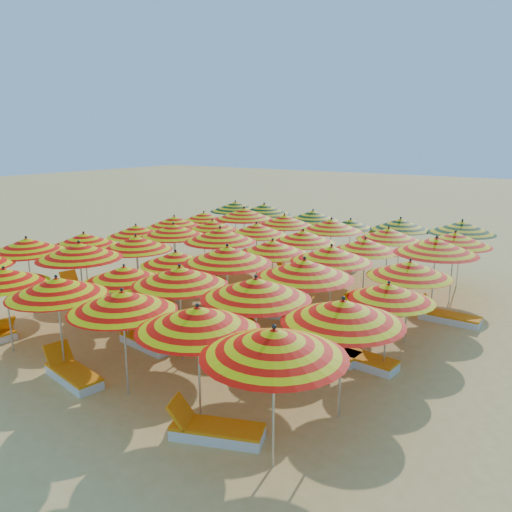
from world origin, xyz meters
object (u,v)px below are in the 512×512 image
umbrella_18 (136,231)px  lounger_4 (77,290)px  umbrella_25 (212,226)px  umbrella_36 (235,207)px  umbrella_6 (27,245)px  umbrella_41 (462,227)px  umbrella_38 (313,216)px  lounger_13 (296,271)px  umbrella_20 (220,235)px  umbrella_5 (274,343)px  umbrella_13 (136,243)px  umbrella_3 (122,301)px  lounger_2 (215,430)px  umbrella_15 (227,255)px  umbrella_26 (256,229)px  umbrella_17 (388,292)px  lounger_8 (360,359)px  umbrella_24 (174,222)px  lounger_10 (345,325)px  umbrella_1 (4,277)px  umbrella_40 (400,224)px  umbrella_29 (436,246)px  lounger_14 (335,265)px  umbrella_7 (79,251)px  lounger_12 (448,317)px  umbrella_4 (198,318)px  umbrella_33 (331,225)px  umbrella_12 (84,239)px  umbrella_19 (173,230)px  umbrella_23 (410,269)px  umbrella_10 (256,288)px  umbrella_32 (285,220)px  umbrella_2 (57,287)px  umbrella_37 (264,209)px  umbrella_21 (273,247)px  umbrella_28 (365,245)px  lounger_3 (149,342)px  umbrella_39 (351,224)px  lounger_1 (73,374)px  lounger_7 (325,350)px  lounger_9 (285,313)px  umbrella_16 (304,269)px  lounger_5 (189,322)px  umbrella_11 (343,311)px  beachgoer_b (165,286)px  umbrella_30 (204,217)px

umbrella_18 → lounger_4: umbrella_18 is taller
umbrella_25 → umbrella_36: 4.37m
umbrella_6 → umbrella_41: 14.62m
umbrella_18 → umbrella_38: 7.41m
lounger_13 → umbrella_20: bearing=69.0°
umbrella_5 → umbrella_18: size_ratio=1.25×
lounger_4 → umbrella_13: bearing=-159.8°
umbrella_3 → lounger_2: (2.54, -0.21, -1.94)m
umbrella_15 → umbrella_26: umbrella_15 is taller
umbrella_17 → lounger_8: umbrella_17 is taller
umbrella_24 → lounger_10: (8.40, -2.04, -1.91)m
umbrella_1 → umbrella_41: umbrella_41 is taller
umbrella_15 → umbrella_40: bearing=75.9°
umbrella_20 → umbrella_29: umbrella_29 is taller
lounger_14 → umbrella_13: bearing=69.3°
umbrella_7 → lounger_12: size_ratio=1.83×
umbrella_26 → umbrella_29: 6.36m
umbrella_4 → umbrella_33: umbrella_33 is taller
umbrella_24 → umbrella_38: umbrella_38 is taller
umbrella_12 → umbrella_25: 4.77m
umbrella_19 → umbrella_12: bearing=-129.2°
umbrella_23 → lounger_8: size_ratio=1.32×
umbrella_10 → umbrella_19: (-6.38, 4.23, -0.06)m
umbrella_32 → umbrella_33: (2.00, 0.05, 0.01)m
umbrella_13 → umbrella_15: 3.73m
umbrella_10 → umbrella_20: (-4.30, 4.23, 0.00)m
umbrella_1 → umbrella_38: 12.50m
umbrella_2 → lounger_14: (1.17, 12.12, -1.93)m
umbrella_3 → lounger_12: umbrella_3 is taller
umbrella_36 → umbrella_37: size_ratio=1.06×
umbrella_18 → umbrella_23: size_ratio=0.96×
umbrella_21 → lounger_10: size_ratio=1.35×
umbrella_23 → umbrella_25: bearing=165.8°
umbrella_7 → umbrella_36: 10.24m
umbrella_17 → umbrella_1: bearing=-152.7°
umbrella_33 → umbrella_15: bearing=-90.2°
umbrella_28 → lounger_3: (-3.34, -6.24, -1.88)m
umbrella_40 → lounger_14: size_ratio=1.53×
lounger_13 → lounger_14: 1.95m
umbrella_12 → lounger_3: 5.50m
umbrella_29 → umbrella_39: (-4.33, 3.77, -0.31)m
lounger_1 → lounger_7: same height
lounger_9 → umbrella_13: bearing=-169.9°
umbrella_15 → umbrella_29: 6.14m
umbrella_16 → lounger_9: bearing=130.3°
lounger_5 → umbrella_5: bearing=-39.7°
umbrella_11 → umbrella_33: bearing=117.2°
lounger_8 → beachgoer_b: bearing=1.4°
umbrella_10 → umbrella_7: bearing=178.7°
umbrella_11 → umbrella_30: (-10.33, 8.25, -0.22)m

